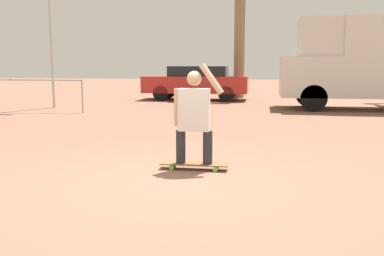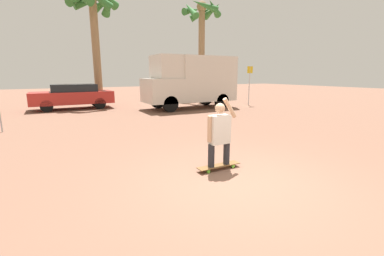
{
  "view_description": "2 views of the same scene",
  "coord_description": "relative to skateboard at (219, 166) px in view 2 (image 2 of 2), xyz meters",
  "views": [
    {
      "loc": [
        1.07,
        -5.33,
        1.54
      ],
      "look_at": [
        0.04,
        1.01,
        0.59
      ],
      "focal_mm": 40.0,
      "sensor_mm": 36.0,
      "label": 1
    },
    {
      "loc": [
        -2.98,
        -3.59,
        2.04
      ],
      "look_at": [
        -0.15,
        1.53,
        0.81
      ],
      "focal_mm": 24.0,
      "sensor_mm": 36.0,
      "label": 2
    }
  ],
  "objects": [
    {
      "name": "camper_van",
      "position": [
        4.54,
        9.43,
        1.61
      ],
      "size": [
        5.56,
        2.12,
        3.1
      ],
      "color": "black",
      "rests_on": "ground_plane"
    },
    {
      "name": "parked_car_red",
      "position": [
        -1.87,
        12.53,
        0.72
      ],
      "size": [
        4.52,
        1.83,
        1.47
      ],
      "color": "black",
      "rests_on": "ground_plane"
    },
    {
      "name": "palm_tree_center_background",
      "position": [
        -0.12,
        14.12,
        5.95
      ],
      "size": [
        3.36,
        3.32,
        7.48
      ],
      "color": "#8E704C",
      "rests_on": "ground_plane"
    },
    {
      "name": "ground_plane",
      "position": [
        -0.11,
        -0.78,
        -0.08
      ],
      "size": [
        80.0,
        80.0,
        0.0
      ],
      "primitive_type": "plane",
      "color": "brown"
    },
    {
      "name": "street_sign",
      "position": [
        8.58,
        8.86,
        1.56
      ],
      "size": [
        0.44,
        0.06,
        2.55
      ],
      "color": "#B7B7BC",
      "rests_on": "ground_plane"
    },
    {
      "name": "skateboard",
      "position": [
        0.0,
        0.0,
        0.0
      ],
      "size": [
        1.01,
        0.22,
        0.09
      ],
      "color": "brown",
      "rests_on": "ground_plane"
    },
    {
      "name": "person_skateboarder",
      "position": [
        -0.0,
        -0.0,
        0.77
      ],
      "size": [
        0.73,
        0.22,
        1.47
      ],
      "color": "#28282D",
      "rests_on": "skateboard"
    },
    {
      "name": "palm_tree_near_van",
      "position": [
        7.7,
        13.51,
        5.8
      ],
      "size": [
        2.91,
        3.15,
        7.52
      ],
      "color": "#8E704C",
      "rests_on": "ground_plane"
    }
  ]
}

